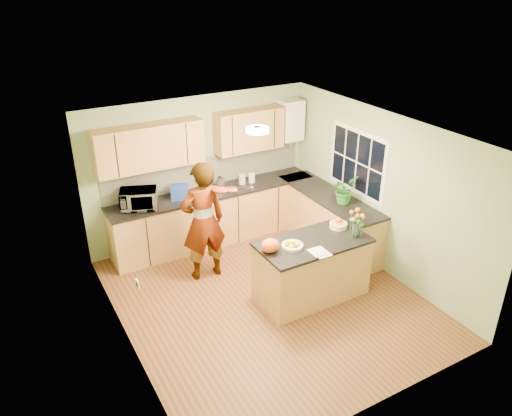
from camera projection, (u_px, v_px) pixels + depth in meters
floor at (267, 299)px, 7.25m from camera, size 4.50×4.50×0.00m
ceiling at (269, 133)px, 6.15m from camera, size 4.00×4.50×0.02m
wall_back at (200, 169)px, 8.46m from camera, size 4.00×0.02×2.50m
wall_front at (384, 314)px, 4.94m from camera, size 4.00×0.02×2.50m
wall_left at (121, 262)px, 5.81m from camera, size 0.02×4.50×2.50m
wall_right at (381, 193)px, 7.58m from camera, size 0.02×4.50×2.50m
back_counter at (215, 216)px, 8.61m from camera, size 3.64×0.62×0.94m
right_counter at (328, 220)px, 8.46m from camera, size 0.62×2.24×0.94m
splashback at (206, 171)px, 8.51m from camera, size 3.60×0.02×0.52m
upper_cabinets at (193, 140)px, 7.98m from camera, size 3.20×0.34×0.70m
boiler at (291, 120)px, 8.80m from camera, size 0.40×0.30×0.86m
window_right at (357, 162)px, 7.92m from camera, size 0.01×1.30×1.05m
light_switch at (138, 284)px, 5.33m from camera, size 0.02×0.09×0.09m
ceiling_lamp at (257, 130)px, 6.40m from camera, size 0.30×0.30×0.07m
peninsula_island at (312, 268)px, 7.14m from camera, size 1.58×0.81×0.91m
fruit_dish at (292, 245)px, 6.76m from camera, size 0.30×0.30×0.10m
orange_bowl at (338, 224)px, 7.27m from camera, size 0.26×0.26×0.15m
flower_vase at (357, 217)px, 6.93m from camera, size 0.25×0.25×0.47m
orange_bag at (270, 246)px, 6.64m from camera, size 0.32×0.30×0.19m
papers at (320, 252)px, 6.66m from camera, size 0.21×0.28×0.01m
violinist at (203, 222)px, 7.39m from camera, size 0.71×0.49×1.88m
violin at (221, 190)px, 7.06m from camera, size 0.64×0.56×0.16m
microwave at (139, 199)px, 7.74m from camera, size 0.66×0.55×0.31m
blue_box at (180, 192)px, 8.07m from camera, size 0.34×0.30×0.23m
kettle at (220, 183)px, 8.39m from camera, size 0.15×0.15×0.29m
jar_cream at (242, 179)px, 8.63m from camera, size 0.13×0.13×0.18m
jar_white at (252, 178)px, 8.69m from camera, size 0.13×0.13×0.17m
potted_plant at (344, 190)px, 7.88m from camera, size 0.52×0.49×0.45m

